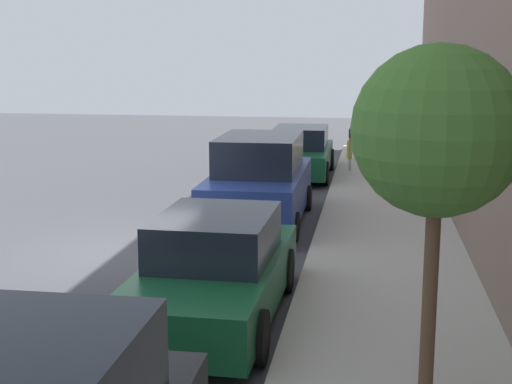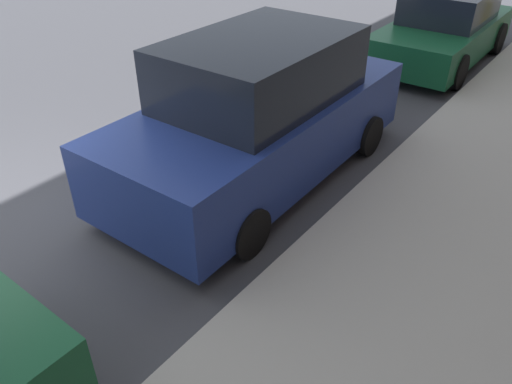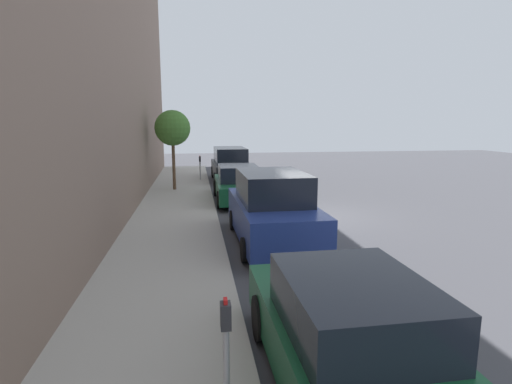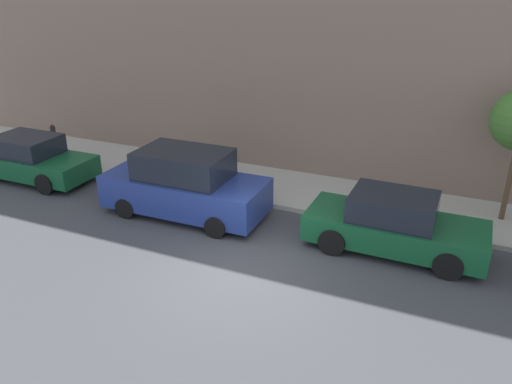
{
  "view_description": "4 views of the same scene",
  "coord_description": "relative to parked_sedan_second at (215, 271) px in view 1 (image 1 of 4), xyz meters",
  "views": [
    {
      "loc": [
        4.6,
        -12.65,
        3.77
      ],
      "look_at": [
        2.31,
        1.39,
        1.0
      ],
      "focal_mm": 50.0,
      "sensor_mm": 36.0,
      "label": 1
    },
    {
      "loc": [
        5.82,
        -2.08,
        3.77
      ],
      "look_at": [
        3.29,
        1.26,
        1.0
      ],
      "focal_mm": 35.0,
      "sensor_mm": 36.0,
      "label": 2
    },
    {
      "loc": [
        4.22,
        13.45,
        3.32
      ],
      "look_at": [
        2.22,
        0.39,
        1.0
      ],
      "focal_mm": 28.0,
      "sensor_mm": 36.0,
      "label": 3
    },
    {
      "loc": [
        -9.34,
        -4.4,
        6.59
      ],
      "look_at": [
        2.36,
        0.7,
        1.0
      ],
      "focal_mm": 35.0,
      "sensor_mm": 36.0,
      "label": 4
    }
  ],
  "objects": [
    {
      "name": "sidewalk",
      "position": [
        2.51,
        3.11,
        -0.65
      ],
      "size": [
        2.92,
        32.0,
        0.15
      ],
      "color": "#B2ADA3",
      "rests_on": "ground_plane"
    },
    {
      "name": "ground_plane",
      "position": [
        -2.45,
        3.11,
        -0.72
      ],
      "size": [
        60.0,
        60.0,
        0.0
      ],
      "primitive_type": "plane",
      "color": "#424247"
    },
    {
      "name": "parked_sedan_fourth",
      "position": [
        -0.02,
        12.36,
        0.0
      ],
      "size": [
        1.92,
        4.52,
        1.54
      ],
      "color": "#14512D",
      "rests_on": "ground_plane"
    },
    {
      "name": "street_tree",
      "position": [
        2.77,
        -2.63,
        2.31
      ],
      "size": [
        1.65,
        1.65,
        3.73
      ],
      "color": "brown",
      "rests_on": "sidewalk"
    },
    {
      "name": "fire_hydrant",
      "position": [
        1.4,
        15.34,
        -0.23
      ],
      "size": [
        0.2,
        0.2,
        0.69
      ],
      "color": "gold",
      "rests_on": "sidewalk"
    },
    {
      "name": "parked_sedan_second",
      "position": [
        0.0,
        0.0,
        0.0
      ],
      "size": [
        1.92,
        4.52,
        1.54
      ],
      "color": "#14512D",
      "rests_on": "ground_plane"
    },
    {
      "name": "parked_suv_third",
      "position": [
        -0.3,
        5.99,
        0.21
      ],
      "size": [
        2.08,
        4.82,
        1.98
      ],
      "color": "navy",
      "rests_on": "ground_plane"
    },
    {
      "name": "parking_meter_far",
      "position": [
        1.5,
        12.69,
        0.27
      ],
      "size": [
        0.11,
        0.15,
        1.37
      ],
      "color": "#ADADB2",
      "rests_on": "sidewalk"
    }
  ]
}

